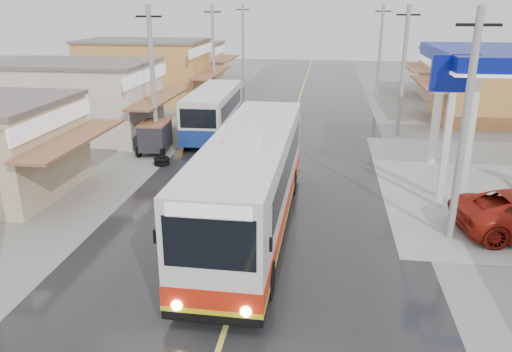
% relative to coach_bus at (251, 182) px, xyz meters
% --- Properties ---
extents(ground, '(120.00, 120.00, 0.00)m').
position_rel_coach_bus_xyz_m(ground, '(0.21, 0.35, -1.92)').
color(ground, slate).
rests_on(ground, ground).
extents(road, '(12.00, 90.00, 0.02)m').
position_rel_coach_bus_xyz_m(road, '(0.21, 15.35, -1.91)').
color(road, black).
rests_on(road, ground).
extents(centre_line, '(0.15, 90.00, 0.01)m').
position_rel_coach_bus_xyz_m(centre_line, '(0.21, 15.35, -1.89)').
color(centre_line, '#D8CC4C').
rests_on(centre_line, road).
extents(shopfronts_left, '(11.00, 44.00, 5.20)m').
position_rel_coach_bus_xyz_m(shopfronts_left, '(-12.79, 18.35, -1.92)').
color(shopfronts_left, tan).
rests_on(shopfronts_left, ground).
extents(utility_poles_left, '(1.60, 50.00, 8.00)m').
position_rel_coach_bus_xyz_m(utility_poles_left, '(-6.79, 16.35, -1.92)').
color(utility_poles_left, gray).
rests_on(utility_poles_left, ground).
extents(utility_poles_right, '(1.60, 36.00, 8.00)m').
position_rel_coach_bus_xyz_m(utility_poles_right, '(7.21, 15.35, -1.92)').
color(utility_poles_right, gray).
rests_on(utility_poles_right, ground).
extents(coach_bus, '(3.00, 12.78, 3.98)m').
position_rel_coach_bus_xyz_m(coach_bus, '(0.00, 0.00, 0.00)').
color(coach_bus, silver).
rests_on(coach_bus, road).
extents(second_bus, '(2.59, 8.86, 2.92)m').
position_rel_coach_bus_xyz_m(second_bus, '(-4.45, 13.64, -0.34)').
color(second_bus, silver).
rests_on(second_bus, road).
extents(cyclist, '(1.40, 2.22, 2.26)m').
position_rel_coach_bus_xyz_m(cyclist, '(-4.58, 10.38, -1.17)').
color(cyclist, black).
rests_on(cyclist, ground).
extents(tricycle_near, '(1.67, 2.39, 1.82)m').
position_rel_coach_bus_xyz_m(tricycle_near, '(-6.83, 9.16, -0.88)').
color(tricycle_near, '#26262D').
rests_on(tricycle_near, ground).
extents(tyre_stack, '(0.84, 0.84, 0.43)m').
position_rel_coach_bus_xyz_m(tyre_stack, '(-5.84, 7.20, -1.70)').
color(tyre_stack, black).
rests_on(tyre_stack, ground).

